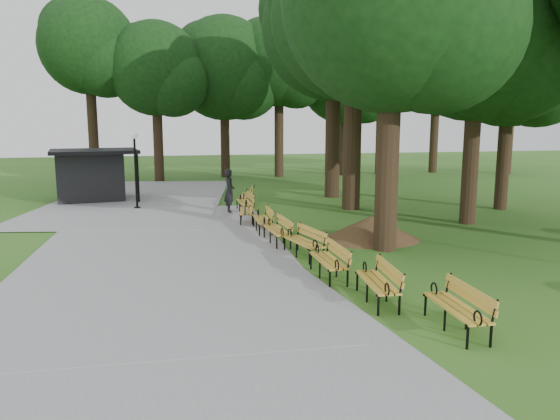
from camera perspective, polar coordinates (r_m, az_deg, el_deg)
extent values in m
plane|color=#2C5D1A|center=(14.36, 2.97, -6.20)|extent=(100.00, 100.00, 0.00)
cube|color=gray|center=(16.76, -13.20, -4.05)|extent=(12.00, 38.00, 0.06)
imported|color=black|center=(22.79, -5.47, 2.05)|extent=(0.48, 0.71, 1.90)
cylinder|color=black|center=(24.50, -15.28, 3.80)|extent=(0.10, 0.10, 3.20)
sphere|color=white|center=(24.40, -15.45, 7.76)|extent=(0.32, 0.32, 0.32)
cone|color=#47301C|center=(17.86, 9.78, -1.90)|extent=(2.76, 2.76, 0.80)
cylinder|color=black|center=(16.17, 11.57, 7.41)|extent=(0.70, 0.70, 6.70)
cylinder|color=black|center=(21.38, 19.97, 7.25)|extent=(0.60, 0.60, 6.52)
sphere|color=black|center=(21.62, 20.57, 17.54)|extent=(6.49, 6.49, 6.49)
cylinder|color=black|center=(23.81, 7.83, 9.22)|extent=(0.80, 0.80, 7.62)
sphere|color=black|center=(24.22, 8.08, 19.98)|extent=(7.26, 7.26, 7.26)
cylinder|color=black|center=(27.62, 5.72, 9.50)|extent=(0.76, 0.76, 7.83)
sphere|color=black|center=(28.01, 5.89, 19.05)|extent=(7.31, 7.31, 7.31)
cylinder|color=black|center=(25.54, 23.03, 6.79)|extent=(0.56, 0.56, 6.03)
sphere|color=black|center=(25.67, 23.56, 14.79)|extent=(5.90, 5.90, 5.90)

